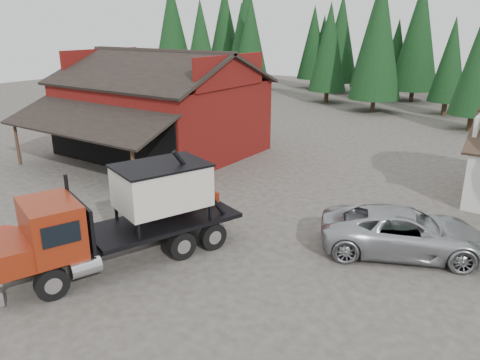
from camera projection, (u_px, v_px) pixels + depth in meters
The scene contains 9 objects.
ground at pixel (190, 237), 20.27m from camera, with size 120.00×120.00×0.00m, color #443F35.
red_barn at pixel (161, 114), 33.06m from camera, with size 12.80×13.63×7.18m.
conifer_backdrop at pixel (431, 105), 53.03m from camera, with size 76.00×16.00×16.00m, color black, non-canonical shape.
near_pine_a at pixel (201, 46), 51.93m from camera, with size 4.40×4.40×11.40m.
near_pine_b at pixel (480, 61), 38.57m from camera, with size 3.96×3.96×10.40m.
near_pine_d at pixel (379, 38), 46.59m from camera, with size 5.28×5.28×13.40m.
feed_truck at pixel (124, 214), 17.66m from camera, with size 5.52×9.64×4.22m.
silver_car at pixel (405, 232), 18.63m from camera, with size 3.04×6.59×1.83m, color #ADAFB5.
equip_box at pixel (4, 237), 19.56m from camera, with size 0.70×1.10×0.60m, color maroon.
Camera 1 is at (12.25, -13.93, 8.81)m, focal length 35.00 mm.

